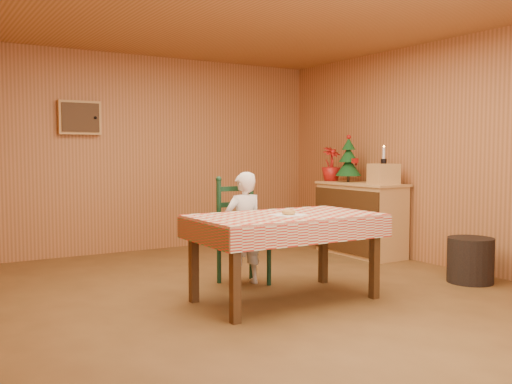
{
  "coord_description": "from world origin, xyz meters",
  "views": [
    {
      "loc": [
        -2.76,
        -4.3,
        1.32
      ],
      "look_at": [
        0.0,
        0.2,
        0.95
      ],
      "focal_mm": 40.0,
      "sensor_mm": 36.0,
      "label": 1
    }
  ],
  "objects_px": {
    "shelf_unit": "(360,219)",
    "storage_bin": "(470,260)",
    "seated_child": "(244,228)",
    "christmas_tree": "(348,160)",
    "crate": "(384,174)",
    "ladder_chair": "(241,234)",
    "dining_table": "(285,224)"
  },
  "relations": [
    {
      "from": "shelf_unit",
      "to": "storage_bin",
      "type": "height_order",
      "value": "shelf_unit"
    },
    {
      "from": "seated_child",
      "to": "christmas_tree",
      "type": "distance_m",
      "value": 2.39
    },
    {
      "from": "crate",
      "to": "shelf_unit",
      "type": "bearing_deg",
      "value": 91.23
    },
    {
      "from": "seated_child",
      "to": "shelf_unit",
      "type": "distance_m",
      "value": 2.21
    },
    {
      "from": "ladder_chair",
      "to": "christmas_tree",
      "type": "relative_size",
      "value": 1.74
    },
    {
      "from": "dining_table",
      "to": "storage_bin",
      "type": "xyz_separation_m",
      "value": [
        1.99,
        -0.41,
        -0.46
      ]
    },
    {
      "from": "shelf_unit",
      "to": "storage_bin",
      "type": "bearing_deg",
      "value": -93.69
    },
    {
      "from": "shelf_unit",
      "to": "dining_table",
      "type": "bearing_deg",
      "value": -146.97
    },
    {
      "from": "christmas_tree",
      "to": "seated_child",
      "type": "bearing_deg",
      "value": -157.18
    },
    {
      "from": "dining_table",
      "to": "ladder_chair",
      "type": "xyz_separation_m",
      "value": [
        0.0,
        0.79,
        -0.18
      ]
    },
    {
      "from": "shelf_unit",
      "to": "crate",
      "type": "xyz_separation_m",
      "value": [
        0.01,
        -0.4,
        0.59
      ]
    },
    {
      "from": "dining_table",
      "to": "crate",
      "type": "xyz_separation_m",
      "value": [
        2.12,
        0.97,
        0.37
      ]
    },
    {
      "from": "ladder_chair",
      "to": "shelf_unit",
      "type": "distance_m",
      "value": 2.19
    },
    {
      "from": "seated_child",
      "to": "crate",
      "type": "xyz_separation_m",
      "value": [
        2.12,
        0.24,
        0.49
      ]
    },
    {
      "from": "dining_table",
      "to": "seated_child",
      "type": "distance_m",
      "value": 0.74
    },
    {
      "from": "christmas_tree",
      "to": "ladder_chair",
      "type": "bearing_deg",
      "value": -158.5
    },
    {
      "from": "seated_child",
      "to": "christmas_tree",
      "type": "relative_size",
      "value": 1.81
    },
    {
      "from": "christmas_tree",
      "to": "storage_bin",
      "type": "height_order",
      "value": "christmas_tree"
    },
    {
      "from": "crate",
      "to": "storage_bin",
      "type": "relative_size",
      "value": 0.66
    },
    {
      "from": "dining_table",
      "to": "christmas_tree",
      "type": "height_order",
      "value": "christmas_tree"
    },
    {
      "from": "dining_table",
      "to": "crate",
      "type": "bearing_deg",
      "value": 24.64
    },
    {
      "from": "christmas_tree",
      "to": "shelf_unit",
      "type": "bearing_deg",
      "value": -91.98
    },
    {
      "from": "christmas_tree",
      "to": "storage_bin",
      "type": "distance_m",
      "value": 2.26
    },
    {
      "from": "ladder_chair",
      "to": "crate",
      "type": "bearing_deg",
      "value": 4.98
    },
    {
      "from": "shelf_unit",
      "to": "storage_bin",
      "type": "xyz_separation_m",
      "value": [
        -0.11,
        -1.78,
        -0.24
      ]
    },
    {
      "from": "shelf_unit",
      "to": "storage_bin",
      "type": "distance_m",
      "value": 1.8
    },
    {
      "from": "dining_table",
      "to": "christmas_tree",
      "type": "relative_size",
      "value": 2.67
    },
    {
      "from": "crate",
      "to": "storage_bin",
      "type": "distance_m",
      "value": 1.61
    },
    {
      "from": "dining_table",
      "to": "christmas_tree",
      "type": "xyz_separation_m",
      "value": [
        2.12,
        1.62,
        0.52
      ]
    },
    {
      "from": "dining_table",
      "to": "shelf_unit",
      "type": "height_order",
      "value": "shelf_unit"
    },
    {
      "from": "dining_table",
      "to": "seated_child",
      "type": "bearing_deg",
      "value": 90.0
    },
    {
      "from": "christmas_tree",
      "to": "storage_bin",
      "type": "xyz_separation_m",
      "value": [
        -0.12,
        -2.03,
        -0.98
      ]
    }
  ]
}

